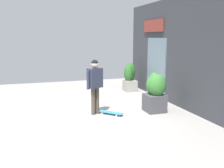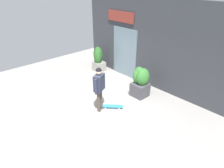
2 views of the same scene
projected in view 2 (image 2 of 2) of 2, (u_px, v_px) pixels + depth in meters
The scene contains 6 objects.
ground_plane at pixel (94, 108), 7.75m from camera, with size 12.00×12.00×0.00m, color #9E9993.
building_facade at pixel (148, 44), 8.83m from camera, with size 7.64×0.31×3.78m.
skateboarder at pixel (99, 85), 7.13m from camera, with size 0.43×0.58×1.72m.
skateboard at pixel (112, 106), 7.73m from camera, with size 0.72×0.71×0.08m.
planter_box_left at pixel (140, 80), 8.27m from camera, with size 0.68×0.65×1.27m.
planter_box_right at pixel (98, 59), 10.62m from camera, with size 0.65×0.57×1.28m.
Camera 2 is at (5.22, -3.86, 4.39)m, focal length 32.35 mm.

